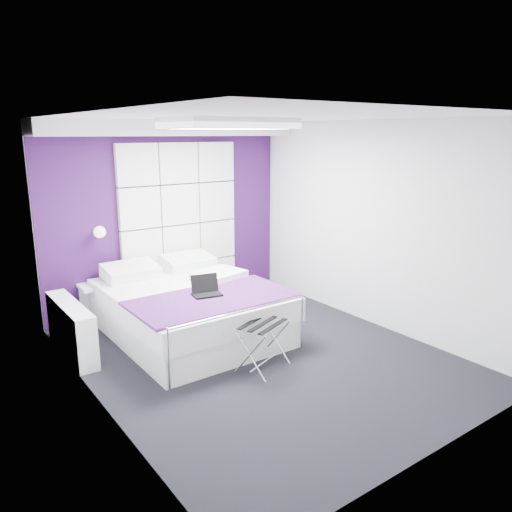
# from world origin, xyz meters

# --- Properties ---
(floor) EXTENTS (4.40, 4.40, 0.00)m
(floor) POSITION_xyz_m (0.00, 0.00, 0.00)
(floor) COLOR black
(floor) RESTS_ON ground
(ceiling) EXTENTS (4.40, 4.40, 0.00)m
(ceiling) POSITION_xyz_m (0.00, 0.00, 2.60)
(ceiling) COLOR white
(ceiling) RESTS_ON wall_back
(wall_back) EXTENTS (3.60, 0.00, 3.60)m
(wall_back) POSITION_xyz_m (0.00, 2.20, 1.30)
(wall_back) COLOR white
(wall_back) RESTS_ON floor
(wall_left) EXTENTS (0.00, 4.40, 4.40)m
(wall_left) POSITION_xyz_m (-1.80, 0.00, 1.30)
(wall_left) COLOR white
(wall_left) RESTS_ON floor
(wall_right) EXTENTS (0.00, 4.40, 4.40)m
(wall_right) POSITION_xyz_m (1.80, 0.00, 1.30)
(wall_right) COLOR white
(wall_right) RESTS_ON floor
(accent_wall) EXTENTS (3.58, 0.02, 2.58)m
(accent_wall) POSITION_xyz_m (0.00, 2.19, 1.30)
(accent_wall) COLOR #331045
(accent_wall) RESTS_ON wall_back
(soffit) EXTENTS (3.58, 0.50, 0.20)m
(soffit) POSITION_xyz_m (0.00, 1.95, 2.50)
(soffit) COLOR white
(soffit) RESTS_ON wall_back
(headboard) EXTENTS (1.80, 0.08, 2.30)m
(headboard) POSITION_xyz_m (0.15, 2.14, 1.17)
(headboard) COLOR white
(headboard) RESTS_ON wall_back
(skylight) EXTENTS (1.36, 0.86, 0.12)m
(skylight) POSITION_xyz_m (0.00, 0.60, 2.55)
(skylight) COLOR white
(skylight) RESTS_ON ceiling
(wall_lamp) EXTENTS (0.15, 0.15, 0.15)m
(wall_lamp) POSITION_xyz_m (-1.05, 2.06, 1.22)
(wall_lamp) COLOR white
(wall_lamp) RESTS_ON wall_back
(radiator) EXTENTS (0.22, 1.20, 0.60)m
(radiator) POSITION_xyz_m (-1.69, 1.30, 0.30)
(radiator) COLOR white
(radiator) RESTS_ON floor
(bed) EXTENTS (1.85, 2.24, 0.78)m
(bed) POSITION_xyz_m (-0.33, 1.03, 0.33)
(bed) COLOR white
(bed) RESTS_ON floor
(nightstand) EXTENTS (0.43, 0.33, 0.05)m
(nightstand) POSITION_xyz_m (-1.14, 2.02, 0.52)
(nightstand) COLOR white
(nightstand) RESTS_ON wall_back
(luggage_rack) EXTENTS (0.52, 0.38, 0.51)m
(luggage_rack) POSITION_xyz_m (-0.16, -0.25, 0.25)
(luggage_rack) COLOR silver
(luggage_rack) RESTS_ON floor
(laptop) EXTENTS (0.32, 0.23, 0.23)m
(laptop) POSITION_xyz_m (-0.35, 0.61, 0.69)
(laptop) COLOR black
(laptop) RESTS_ON bed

